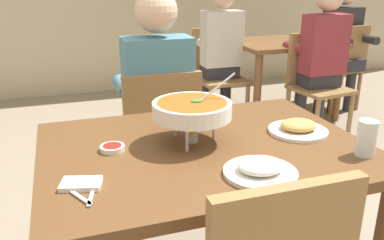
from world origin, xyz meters
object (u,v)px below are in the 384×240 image
patron_bg_right (343,40)px  sauce_dish (112,148)px  chair_diner_main (159,137)px  rice_plate (260,169)px  chair_bg_middle (314,79)px  drink_glass (366,140)px  chair_bg_left (217,70)px  diner_main (157,96)px  curry_bowl (192,110)px  patron_bg_left (220,46)px  dining_table_far (283,55)px  chair_bg_right (342,63)px  appetizer_plate (298,128)px  patron_bg_middle (321,52)px  dining_table_main (204,172)px

patron_bg_right → sauce_dish: bearing=-141.6°
chair_diner_main → rice_plate: size_ratio=3.75×
rice_plate → sauce_dish: 0.55m
chair_diner_main → rice_plate: chair_diner_main is taller
chair_bg_middle → patron_bg_right: size_ratio=0.69×
drink_glass → chair_bg_left: size_ratio=0.14×
chair_bg_middle → sauce_dish: bearing=-141.3°
chair_diner_main → rice_plate: bearing=-85.1°
patron_bg_right → drink_glass: bearing=-126.5°
diner_main → patron_bg_right: (2.30, 1.38, 0.00)m
curry_bowl → patron_bg_left: bearing=65.2°
drink_glass → patron_bg_right: bearing=53.5°
diner_main → rice_plate: bearing=-85.3°
dining_table_far → chair_bg_left: bearing=175.4°
chair_bg_middle → patron_bg_left: 0.91m
chair_bg_right → patron_bg_right: size_ratio=0.69×
patron_bg_left → appetizer_plate: bearing=-104.1°
rice_plate → patron_bg_right: bearing=47.7°
curry_bowl → dining_table_far: size_ratio=0.33×
appetizer_plate → sauce_dish: size_ratio=2.67×
chair_bg_middle → chair_bg_left: bearing=139.1°
patron_bg_left → chair_bg_right: bearing=-2.9°
appetizer_plate → patron_bg_right: 2.86m
chair_bg_right → patron_bg_middle: 0.86m
chair_diner_main → chair_bg_middle: (1.63, 0.91, 0.00)m
diner_main → dining_table_far: diner_main is taller
dining_table_main → chair_bg_left: size_ratio=1.35×
dining_table_far → chair_bg_middle: 0.55m
appetizer_plate → chair_bg_right: 2.86m
appetizer_plate → patron_bg_right: size_ratio=0.18×
sauce_dish → patron_bg_middle: bearing=38.0°
curry_bowl → rice_plate: curry_bowl is taller
appetizer_plate → drink_glass: size_ratio=1.85×
dining_table_main → chair_bg_middle: bearing=45.1°
diner_main → drink_glass: size_ratio=10.08×
dining_table_main → patron_bg_right: size_ratio=0.93×
patron_bg_left → patron_bg_middle: bearing=-39.8°
patron_bg_middle → diner_main: bearing=-152.9°
appetizer_plate → patron_bg_middle: patron_bg_middle is taller
chair_diner_main → patron_bg_left: patron_bg_left is taller
dining_table_main → chair_bg_right: chair_bg_right is taller
drink_glass → chair_bg_middle: bearing=59.5°
chair_bg_left → chair_bg_right: size_ratio=1.00×
chair_diner_main → drink_glass: (0.51, -1.00, 0.31)m
chair_diner_main → drink_glass: size_ratio=6.92×
diner_main → chair_bg_right: 2.68m
patron_bg_middle → dining_table_main: bearing=-135.7°
dining_table_main → diner_main: size_ratio=0.93×
chair_bg_right → sauce_dish: bearing=-141.9°
chair_diner_main → patron_bg_middle: 1.89m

